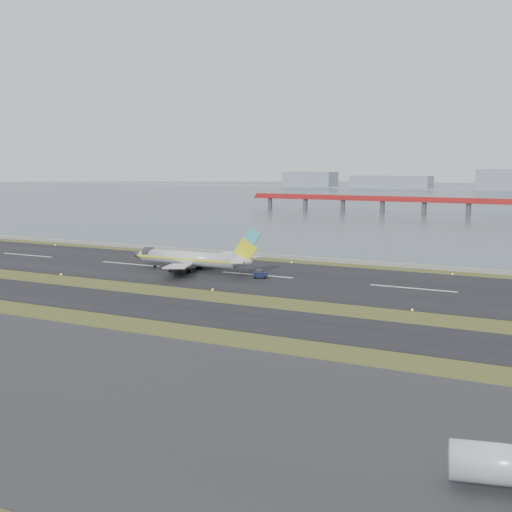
% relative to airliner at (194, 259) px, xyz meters
% --- Properties ---
extents(ground, '(1000.00, 1000.00, 0.00)m').
position_rel_airliner_xyz_m(ground, '(17.39, -27.38, -3.46)').
color(ground, '#334819').
rests_on(ground, ground).
extents(taxiway_strip, '(1000.00, 18.00, 0.10)m').
position_rel_airliner_xyz_m(taxiway_strip, '(17.39, -39.38, -3.41)').
color(taxiway_strip, black).
rests_on(taxiway_strip, ground).
extents(runway_strip, '(1000.00, 45.00, 0.10)m').
position_rel_airliner_xyz_m(runway_strip, '(17.39, 2.62, -3.41)').
color(runway_strip, black).
rests_on(runway_strip, ground).
extents(seawall, '(1000.00, 2.50, 1.00)m').
position_rel_airliner_xyz_m(seawall, '(17.39, 32.62, -2.96)').
color(seawall, gray).
rests_on(seawall, ground).
extents(bay_water, '(1400.00, 800.00, 1.30)m').
position_rel_airliner_xyz_m(bay_water, '(17.39, 432.62, -3.46)').
color(bay_water, '#40515C').
rests_on(bay_water, ground).
extents(red_pier, '(260.00, 5.00, 10.20)m').
position_rel_airliner_xyz_m(red_pier, '(37.39, 222.62, 3.82)').
color(red_pier, '#A61C1C').
rests_on(red_pier, ground).
extents(airliner, '(38.52, 32.89, 12.80)m').
position_rel_airliner_xyz_m(airliner, '(0.00, 0.00, 0.00)').
color(airliner, silver).
rests_on(airliner, ground).
extents(pushback_tug, '(3.90, 3.01, 2.21)m').
position_rel_airliner_xyz_m(pushback_tug, '(20.21, -1.18, -2.39)').
color(pushback_tug, '#141939').
rests_on(pushback_tug, ground).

